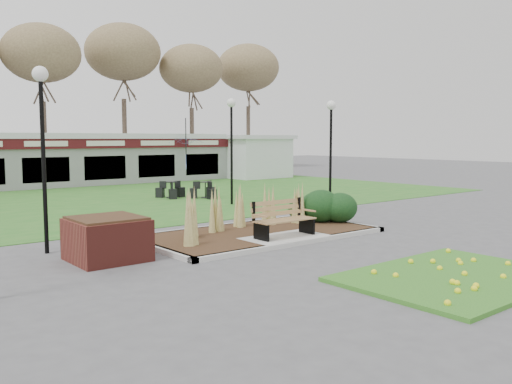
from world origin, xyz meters
TOP-DOWN VIEW (x-y plane):
  - ground at (0.00, 0.00)m, footprint 100.00×100.00m
  - lawn at (0.00, 12.00)m, footprint 34.00×16.00m
  - flower_bed at (0.00, -4.60)m, footprint 4.20×3.00m
  - planting_bed at (1.27, 1.35)m, footprint 6.75×3.40m
  - park_bench at (0.00, 0.25)m, footprint 1.70×0.66m
  - brick_planter at (-4.40, 1.00)m, footprint 1.50×1.50m
  - food_pavilion at (0.00, 19.96)m, footprint 24.60×3.40m
  - service_hut at (13.50, 18.00)m, footprint 4.40×3.40m
  - lamp_post_mid_left at (-5.18, 2.55)m, footprint 0.35×0.35m
  - lamp_post_mid_right at (4.71, 3.02)m, footprint 0.33×0.33m
  - lamp_post_far_right at (3.53, 7.21)m, footprint 0.35×0.35m
  - bistro_set_b at (2.84, 10.76)m, footprint 1.23×1.32m
  - bistro_set_c at (3.98, 9.75)m, footprint 1.34×1.19m
  - patio_umbrella at (8.10, 18.00)m, footprint 2.80×2.83m

SIDE VIEW (x-z plane):
  - ground at x=0.00m, z-range 0.00..0.00m
  - lawn at x=0.00m, z-range 0.00..0.02m
  - flower_bed at x=0.00m, z-range -0.01..0.15m
  - bistro_set_b at x=2.84m, z-range -0.10..0.61m
  - bistro_set_c at x=3.98m, z-range -0.10..0.61m
  - planting_bed at x=1.27m, z-range -0.27..1.00m
  - brick_planter at x=-4.40m, z-range 0.00..0.95m
  - park_bench at x=0.00m, z-range 0.12..1.05m
  - service_hut at x=13.50m, z-range 0.04..2.86m
  - food_pavilion at x=0.00m, z-range 0.03..2.93m
  - patio_umbrella at x=8.10m, z-range 0.37..3.09m
  - lamp_post_mid_right at x=4.71m, z-range 0.90..4.82m
  - lamp_post_far_right at x=3.53m, z-range 0.96..5.14m
  - lamp_post_mid_left at x=-5.18m, z-range 0.97..5.20m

